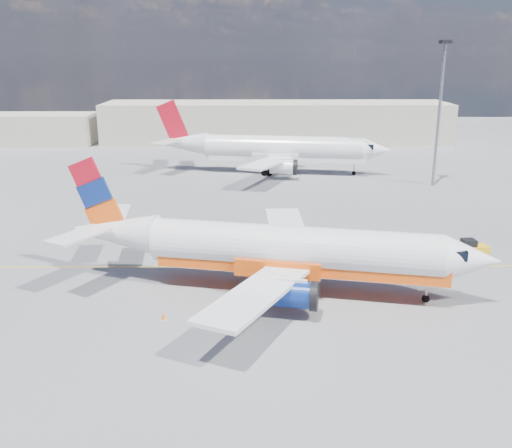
{
  "coord_description": "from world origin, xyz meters",
  "views": [
    {
      "loc": [
        0.01,
        -43.62,
        18.09
      ],
      "look_at": [
        0.36,
        4.29,
        3.5
      ],
      "focal_mm": 40.0,
      "sensor_mm": 36.0,
      "label": 1
    }
  ],
  "objects_px": {
    "traffic_cone": "(164,316)",
    "main_jet": "(280,250)",
    "second_jet": "(276,149)",
    "gse_tug": "(472,249)"
  },
  "relations": [
    {
      "from": "second_jet",
      "to": "traffic_cone",
      "type": "distance_m",
      "value": 51.42
    },
    {
      "from": "main_jet",
      "to": "gse_tug",
      "type": "distance_m",
      "value": 19.38
    },
    {
      "from": "main_jet",
      "to": "second_jet",
      "type": "bearing_deg",
      "value": 99.97
    },
    {
      "from": "second_jet",
      "to": "traffic_cone",
      "type": "height_order",
      "value": "second_jet"
    },
    {
      "from": "traffic_cone",
      "to": "main_jet",
      "type": "bearing_deg",
      "value": 31.17
    },
    {
      "from": "second_jet",
      "to": "gse_tug",
      "type": "bearing_deg",
      "value": -58.06
    },
    {
      "from": "main_jet",
      "to": "gse_tug",
      "type": "height_order",
      "value": "main_jet"
    },
    {
      "from": "gse_tug",
      "to": "traffic_cone",
      "type": "height_order",
      "value": "gse_tug"
    },
    {
      "from": "gse_tug",
      "to": "traffic_cone",
      "type": "relative_size",
      "value": 4.97
    },
    {
      "from": "second_jet",
      "to": "traffic_cone",
      "type": "bearing_deg",
      "value": -92.35
    }
  ]
}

